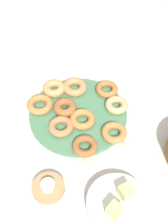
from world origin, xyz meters
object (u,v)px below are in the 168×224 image
Objects in this scene: tealight at (48,185)px; donut_9 at (106,89)px; fruit_bowl at (118,204)px; donut_6 at (114,132)px; candle_holder at (48,188)px; donut_3 at (116,105)px; melon_chunk_left at (126,192)px; donut_1 at (82,119)px; donut_7 at (85,146)px; donut_2 at (40,105)px; donut_5 at (54,88)px; donut_4 at (75,87)px; donut_plate at (78,114)px; donut_0 at (61,126)px; melon_chunk_right at (115,210)px; donut_8 at (65,107)px.

donut_9 is at bearing -160.35° from tealight.
tealight is (0.40, 0.14, 0.00)m from donut_9.
fruit_bowl is at bearing 121.12° from tealight.
donut_6 is 0.87× the size of candle_holder.
melon_chunk_left reaches higher than donut_3.
melon_chunk_left is (0.10, 0.28, 0.02)m from donut_1.
donut_7 is at bearing -99.56° from melon_chunk_left.
donut_2 is 1.11× the size of donut_5.
donut_3 is at bearing 163.35° from donut_1.
donut_4 is 0.40m from candle_holder.
donut_9 is at bearing -132.87° from fruit_bowl.
donut_2 is 1.11× the size of donut_9.
candle_holder is (0.18, 0.25, -0.02)m from donut_2.
donut_7 is at bearing 12.45° from donut_3.
donut_0 reaches higher than donut_plate.
donut_7 is 0.21m from fruit_bowl.
donut_9 is at bearing -112.79° from donut_3.
donut_9 is (-0.15, -0.00, 0.02)m from donut_plate.
candle_holder is (0.17, 0.13, -0.02)m from donut_0.
donut_2 is at bearing -91.78° from donut_7.
donut_2 is 2.55× the size of melon_chunk_right.
donut_7 is at bearing 69.34° from donut_8.
donut_4 is at bearing -101.22° from donut_6.
donut_2 is 0.09m from donut_8.
donut_6 is 0.28m from tealight.
donut_0 is 0.18m from donut_6.
donut_2 reaches higher than donut_6.
candle_holder is (0.24, 0.10, -0.02)m from donut_1.
donut_1 is 0.14m from donut_3.
fruit_bowl is 4.91× the size of melon_chunk_left.
fruit_bowl is at bearing 78.79° from donut_0.
donut_8 is 0.18m from donut_9.
donut_3 is at bearing -141.92° from donut_6.
donut_0 is 0.08m from donut_1.
donut_9 is 0.47× the size of fruit_bowl.
donut_plate is 3.73× the size of donut_2.
donut_8 is 2.27× the size of melon_chunk_right.
donut_plate is 0.14m from donut_3.
donut_6 is at bearing -138.12° from melon_chunk_right.
donut_3 is 2.25× the size of melon_chunk_left.
donut_3 is 1.87× the size of tealight.
donut_0 is 0.24m from donut_9.
donut_0 is at bearing 38.77° from donut_8.
donut_1 is 0.17m from donut_9.
fruit_bowl is (0.16, 0.45, -0.02)m from donut_5.
donut_4 is 0.26m from donut_7.
fruit_bowl is (0.26, 0.24, -0.01)m from donut_3.
donut_3 is (-0.13, 0.04, 0.00)m from donut_1.
donut_8 reaches higher than donut_0.
donut_3 reaches higher than donut_6.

